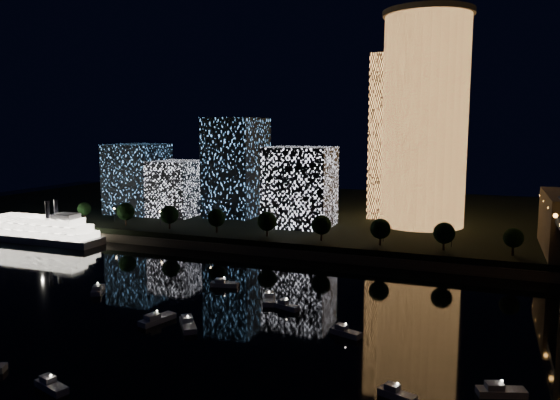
% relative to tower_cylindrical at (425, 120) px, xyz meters
% --- Properties ---
extents(ground, '(520.00, 520.00, 0.00)m').
position_rel_tower_cylindrical_xyz_m(ground, '(-18.09, -130.91, -45.95)').
color(ground, black).
rests_on(ground, ground).
extents(far_bank, '(420.00, 160.00, 5.00)m').
position_rel_tower_cylindrical_xyz_m(far_bank, '(-18.09, 29.09, -43.45)').
color(far_bank, black).
rests_on(far_bank, ground).
extents(seawall, '(420.00, 6.00, 3.00)m').
position_rel_tower_cylindrical_xyz_m(seawall, '(-18.09, -48.91, -44.45)').
color(seawall, '#6B5E4C').
rests_on(seawall, ground).
extents(tower_cylindrical, '(34.00, 34.00, 81.66)m').
position_rel_tower_cylindrical_xyz_m(tower_cylindrical, '(0.00, 0.00, 0.00)').
color(tower_cylindrical, '#F8A14F').
rests_on(tower_cylindrical, far_bank).
extents(tower_rectangular, '(21.39, 21.39, 68.07)m').
position_rel_tower_cylindrical_xyz_m(tower_rectangular, '(-12.47, 16.59, -6.92)').
color(tower_rectangular, '#F8A14F').
rests_on(tower_rectangular, far_bank).
extents(midrise_blocks, '(102.58, 39.77, 42.27)m').
position_rel_tower_cylindrical_xyz_m(midrise_blocks, '(-85.72, -10.92, -24.16)').
color(midrise_blocks, silver).
rests_on(midrise_blocks, far_bank).
extents(riverboat, '(55.68, 11.97, 16.75)m').
position_rel_tower_cylindrical_xyz_m(riverboat, '(-136.84, -60.58, -41.66)').
color(riverboat, silver).
rests_on(riverboat, ground).
extents(motorboats, '(105.87, 72.66, 2.78)m').
position_rel_tower_cylindrical_xyz_m(motorboats, '(-28.09, -120.75, -45.14)').
color(motorboats, silver).
rests_on(motorboats, ground).
extents(esplanade_trees, '(165.73, 7.00, 9.00)m').
position_rel_tower_cylindrical_xyz_m(esplanade_trees, '(-47.28, -42.91, -35.48)').
color(esplanade_trees, black).
rests_on(esplanade_trees, far_bank).
extents(street_lamps, '(132.70, 0.70, 5.65)m').
position_rel_tower_cylindrical_xyz_m(street_lamps, '(-52.09, -36.91, -36.93)').
color(street_lamps, black).
rests_on(street_lamps, far_bank).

